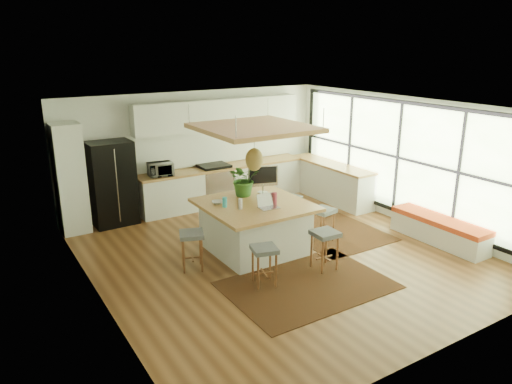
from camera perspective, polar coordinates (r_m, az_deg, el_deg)
floor at (r=9.01m, az=2.79°, el=-7.30°), size 7.00×7.00×0.00m
ceiling at (r=8.26m, az=3.06°, el=9.99°), size 7.00×7.00×0.00m
wall_back at (r=11.50m, az=-7.12°, el=5.11°), size 6.50×0.00×6.50m
wall_front at (r=6.18m, az=21.90°, el=-6.83°), size 6.50×0.00×6.50m
wall_left at (r=7.27m, az=-18.65°, el=-2.88°), size 0.00×7.00×7.00m
wall_right at (r=10.68m, az=17.42°, el=3.51°), size 0.00×7.00×7.00m
window_wall at (r=10.65m, az=17.34°, el=3.76°), size 0.10×6.20×2.60m
pantry at (r=10.38m, az=-21.19°, el=1.47°), size 0.55×0.60×2.25m
back_counter_base at (r=11.68m, az=-3.85°, el=0.79°), size 4.20×0.60×0.88m
back_counter_top at (r=11.56m, az=-3.89°, el=2.98°), size 4.24×0.64×0.05m
backsplash at (r=11.71m, az=-4.63°, el=5.41°), size 4.20×0.02×0.80m
upper_cabinets at (r=11.44m, az=-4.36°, el=9.20°), size 4.20×0.34×0.70m
range at (r=11.55m, az=-4.94°, el=0.89°), size 0.76×0.62×1.00m
right_counter_base at (r=12.05m, az=8.89°, el=1.13°), size 0.60×2.50×0.88m
right_counter_top at (r=11.93m, az=8.99°, el=3.25°), size 0.64×2.54×0.05m
window_bench at (r=10.06m, az=20.86°, el=-4.25°), size 0.52×2.00×0.50m
ceiling_panel at (r=8.54m, az=-0.21°, el=5.83°), size 1.86×1.86×0.80m
rug_near at (r=7.94m, az=6.13°, el=-10.91°), size 2.60×1.80×0.01m
rug_right at (r=10.26m, az=8.19°, el=-4.28°), size 1.80×2.60×0.01m
fridge at (r=10.63m, az=-16.75°, el=1.14°), size 0.92×0.73×1.80m
island at (r=8.98m, az=-0.15°, el=-4.15°), size 1.85×1.85×0.93m
stool_near_left at (r=7.77m, az=0.99°, el=-8.58°), size 0.48×0.48×0.66m
stool_near_right at (r=8.36m, az=8.12°, el=-6.81°), size 0.43×0.43×0.70m
stool_right_front at (r=9.49m, az=7.90°, el=-3.82°), size 0.47×0.47×0.68m
stool_right_back at (r=10.05m, az=3.84°, el=-2.49°), size 0.52×0.52×0.72m
stool_left_side at (r=8.36m, az=-7.59°, el=-6.80°), size 0.52×0.52×0.68m
laptop at (r=8.52m, az=1.57°, el=-1.17°), size 0.38×0.40×0.26m
monitor at (r=9.34m, az=0.84°, el=1.41°), size 0.64×0.39×0.56m
microwave at (r=10.84m, az=-11.28°, el=2.84°), size 0.56×0.35×0.36m
island_plant at (r=9.20m, az=-1.44°, el=1.18°), size 0.68×0.74×0.53m
island_bowl at (r=8.81m, az=-4.59°, el=-1.23°), size 0.27×0.27×0.05m
island_bottle_0 at (r=8.61m, az=-3.61°, el=-1.17°), size 0.07×0.07×0.19m
island_bottle_1 at (r=8.47m, az=-1.91°, el=-1.46°), size 0.07×0.07×0.19m
island_bottle_2 at (r=8.68m, az=2.30°, el=-1.00°), size 0.07×0.07×0.19m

